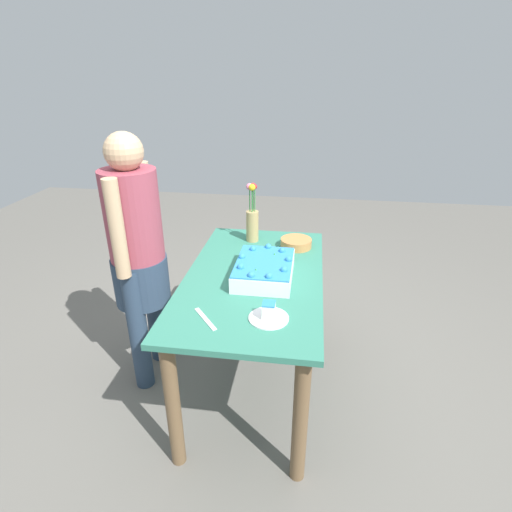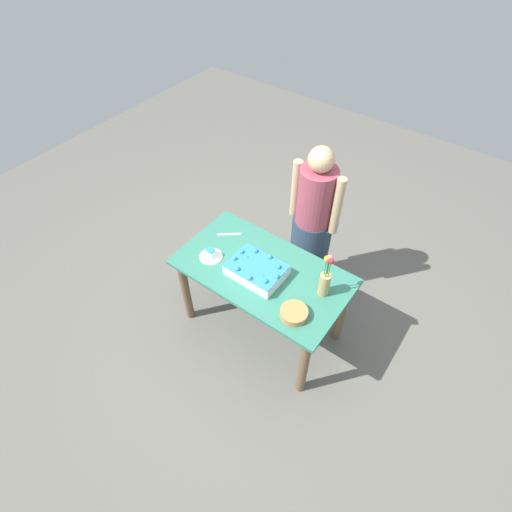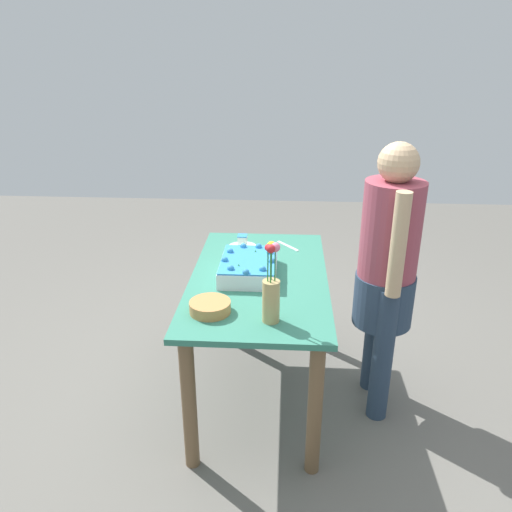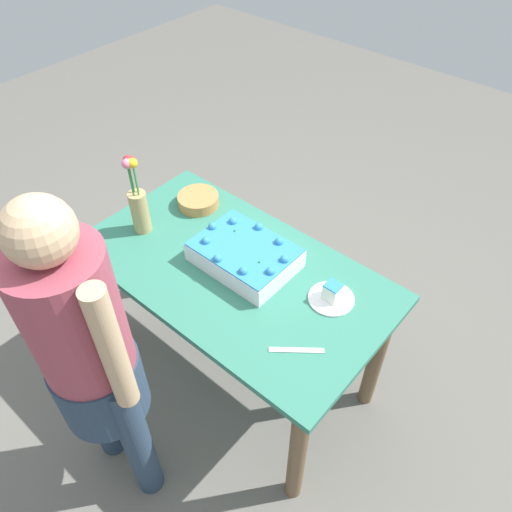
% 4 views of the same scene
% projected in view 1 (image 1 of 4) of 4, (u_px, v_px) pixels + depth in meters
% --- Properties ---
extents(ground_plane, '(8.00, 8.00, 0.00)m').
position_uv_depth(ground_plane, '(254.00, 383.00, 2.47)').
color(ground_plane, '#615E58').
extents(dining_table, '(1.32, 0.73, 0.76)m').
position_uv_depth(dining_table, '(254.00, 297.00, 2.21)').
color(dining_table, '#30755F').
rests_on(dining_table, ground_plane).
extents(sheet_cake, '(0.41, 0.30, 0.12)m').
position_uv_depth(sheet_cake, '(264.00, 269.00, 2.11)').
color(sheet_cake, white).
rests_on(sheet_cake, dining_table).
extents(serving_plate_with_slice, '(0.18, 0.18, 0.08)m').
position_uv_depth(serving_plate_with_slice, '(269.00, 314.00, 1.77)').
color(serving_plate_with_slice, white).
rests_on(serving_plate_with_slice, dining_table).
extents(cake_knife, '(0.17, 0.14, 0.00)m').
position_uv_depth(cake_knife, '(205.00, 319.00, 1.77)').
color(cake_knife, silver).
rests_on(cake_knife, dining_table).
extents(flower_vase, '(0.08, 0.08, 0.38)m').
position_uv_depth(flower_vase, '(252.00, 220.00, 2.53)').
color(flower_vase, tan).
rests_on(flower_vase, dining_table).
extents(fruit_bowl, '(0.19, 0.19, 0.05)m').
position_uv_depth(fruit_bowl, '(296.00, 243.00, 2.48)').
color(fruit_bowl, '#BC7E45').
rests_on(fruit_bowl, dining_table).
extents(person_standing, '(0.45, 0.31, 1.49)m').
position_uv_depth(person_standing, '(137.00, 249.00, 2.23)').
color(person_standing, '#283A50').
rests_on(person_standing, ground_plane).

